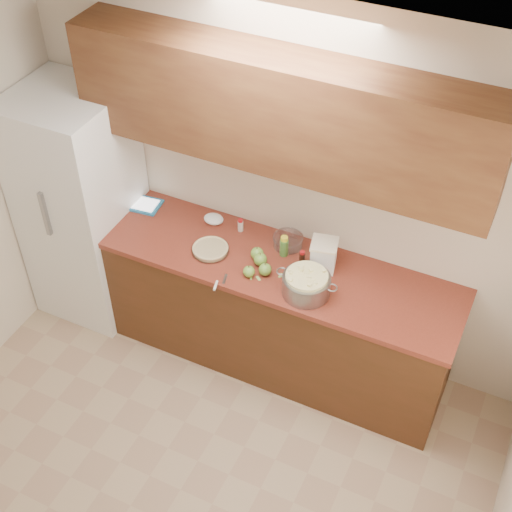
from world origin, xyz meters
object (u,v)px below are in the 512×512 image
at_px(flour_canister, 324,255).
at_px(tablet, 143,205).
at_px(colander, 306,284).
at_px(pie, 210,249).

height_order(flour_canister, tablet, flour_canister).
xyz_separation_m(colander, tablet, (-1.39, 0.31, -0.06)).
distance_m(pie, colander, 0.73).
bearing_deg(pie, colander, -6.31).
height_order(pie, colander, colander).
relative_size(pie, colander, 0.62).
bearing_deg(tablet, colander, -18.90).
bearing_deg(tablet, pie, -25.27).
bearing_deg(colander, pie, 173.69).
distance_m(colander, flour_canister, 0.27).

